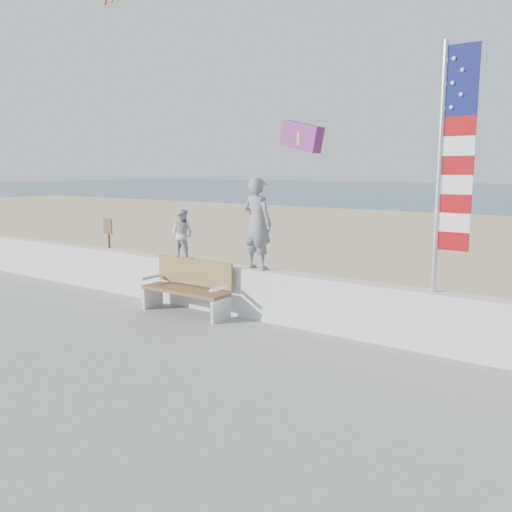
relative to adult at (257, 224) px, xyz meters
The scene contains 9 objects.
ground 2.76m from the adult, 92.61° to the right, with size 220.00×220.00×0.00m, color #335566.
sand 7.24m from the adult, 90.74° to the left, with size 90.00×40.00×0.08m, color #D2B58C.
seawall 1.27m from the adult, behind, with size 30.00×0.35×0.90m, color silver.
adult is the anchor object (origin of this frame).
child 1.83m from the adult, behind, with size 0.48×0.38×0.99m, color silver.
bench 1.80m from the adult, 160.14° to the right, with size 1.80×0.57×1.00m.
flag 3.44m from the adult, ahead, with size 0.50×0.08×3.50m.
parafoil_kite 2.69m from the adult, 99.21° to the left, with size 1.06×0.45×0.71m.
sign 6.35m from the adult, 164.47° to the left, with size 0.32×0.07×1.46m.
Camera 1 is at (5.56, -5.79, 2.85)m, focal length 38.00 mm.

